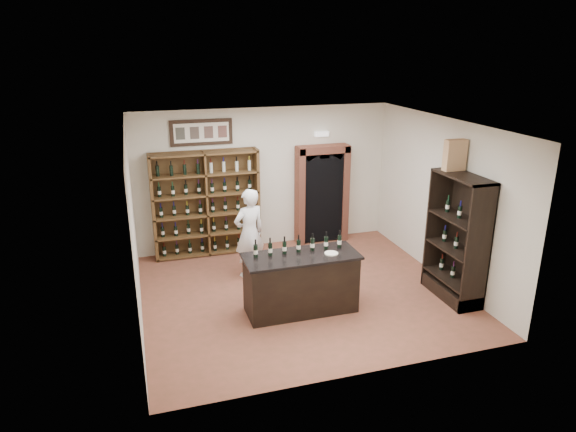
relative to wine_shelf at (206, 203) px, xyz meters
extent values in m
plane|color=brown|center=(1.30, -2.33, -1.10)|extent=(5.50, 5.50, 0.00)
plane|color=white|center=(1.30, -2.33, 1.90)|extent=(5.50, 5.50, 0.00)
cube|color=silver|center=(1.30, 0.17, 0.40)|extent=(5.50, 0.04, 3.00)
cube|color=silver|center=(-1.45, -2.33, 0.40)|extent=(0.04, 5.00, 3.00)
cube|color=silver|center=(4.05, -2.33, 0.40)|extent=(0.04, 5.00, 3.00)
cube|color=brown|center=(0.00, 0.14, 0.00)|extent=(2.20, 0.02, 2.20)
cube|color=brown|center=(-1.07, -0.04, 0.00)|extent=(0.06, 0.38, 2.20)
cube|color=brown|center=(1.07, -0.04, 0.00)|extent=(0.06, 0.38, 2.20)
cube|color=brown|center=(0.00, -0.04, 0.00)|extent=(0.04, 0.38, 2.20)
cube|color=brown|center=(0.00, -0.04, -1.06)|extent=(2.18, 0.38, 0.04)
cube|color=brown|center=(0.00, -0.04, -0.64)|extent=(2.18, 0.38, 0.04)
cube|color=brown|center=(0.00, -0.04, -0.21)|extent=(2.18, 0.38, 0.03)
cube|color=brown|center=(0.00, -0.04, 0.21)|extent=(2.18, 0.38, 0.04)
cube|color=brown|center=(0.00, -0.04, 0.64)|extent=(2.18, 0.38, 0.04)
cube|color=brown|center=(0.00, -0.04, 1.06)|extent=(2.18, 0.38, 0.04)
cube|color=black|center=(0.00, 0.14, 1.45)|extent=(1.25, 0.04, 0.52)
cube|color=black|center=(2.55, 0.00, -0.04)|extent=(0.97, 0.29, 2.05)
cube|color=#A95841|center=(2.04, -0.02, -0.02)|extent=(0.14, 0.35, 2.15)
cube|color=#A95841|center=(3.06, -0.02, -0.02)|extent=(0.14, 0.35, 2.15)
cube|color=#A95841|center=(2.55, -0.02, 0.99)|extent=(1.15, 0.35, 0.16)
cube|color=white|center=(2.55, 0.09, 1.30)|extent=(0.30, 0.10, 0.10)
cube|color=black|center=(1.10, -2.93, -0.63)|extent=(1.80, 0.70, 0.94)
cube|color=black|center=(1.10, -2.93, -0.12)|extent=(1.88, 0.78, 0.04)
cylinder|color=black|center=(0.38, -2.80, 0.01)|extent=(0.07, 0.07, 0.21)
cylinder|color=silver|center=(0.38, -2.80, -0.01)|extent=(0.07, 0.07, 0.07)
cylinder|color=black|center=(0.38, -2.80, 0.16)|extent=(0.03, 0.03, 0.09)
cylinder|color=black|center=(0.62, -2.80, 0.01)|extent=(0.07, 0.07, 0.21)
cylinder|color=silver|center=(0.62, -2.80, -0.01)|extent=(0.07, 0.07, 0.07)
cylinder|color=black|center=(0.62, -2.80, 0.16)|extent=(0.03, 0.03, 0.09)
cylinder|color=black|center=(0.86, -2.80, 0.01)|extent=(0.07, 0.07, 0.21)
cylinder|color=silver|center=(0.86, -2.80, -0.01)|extent=(0.07, 0.07, 0.07)
cylinder|color=black|center=(0.86, -2.80, 0.16)|extent=(0.03, 0.03, 0.09)
cylinder|color=black|center=(1.10, -2.80, 0.01)|extent=(0.07, 0.07, 0.21)
cylinder|color=silver|center=(1.10, -2.80, -0.01)|extent=(0.07, 0.07, 0.07)
cylinder|color=black|center=(1.10, -2.80, 0.16)|extent=(0.03, 0.03, 0.09)
cylinder|color=black|center=(1.34, -2.80, 0.01)|extent=(0.07, 0.07, 0.21)
cylinder|color=silver|center=(1.34, -2.80, -0.01)|extent=(0.07, 0.07, 0.07)
cylinder|color=black|center=(1.34, -2.80, 0.16)|extent=(0.03, 0.03, 0.09)
cylinder|color=black|center=(1.58, -2.80, 0.01)|extent=(0.07, 0.07, 0.21)
cylinder|color=silver|center=(1.58, -2.80, -0.01)|extent=(0.07, 0.07, 0.07)
cylinder|color=black|center=(1.58, -2.80, 0.16)|extent=(0.03, 0.03, 0.09)
cylinder|color=black|center=(1.82, -2.80, 0.01)|extent=(0.07, 0.07, 0.21)
cylinder|color=silver|center=(1.82, -2.80, -0.01)|extent=(0.07, 0.07, 0.07)
cylinder|color=black|center=(1.82, -2.80, 0.16)|extent=(0.03, 0.03, 0.09)
cube|color=black|center=(4.02, -3.23, 0.00)|extent=(0.02, 1.20, 2.20)
cube|color=black|center=(3.79, -3.81, 0.00)|extent=(0.48, 0.04, 2.20)
cube|color=black|center=(3.79, -2.65, 0.00)|extent=(0.48, 0.04, 2.20)
cube|color=black|center=(3.79, -3.23, 1.08)|extent=(0.48, 1.20, 0.04)
cube|color=black|center=(3.79, -3.23, -0.98)|extent=(0.48, 1.20, 0.24)
cube|color=black|center=(3.79, -3.23, -0.75)|extent=(0.48, 1.16, 0.03)
cube|color=black|center=(3.79, -3.23, -0.20)|extent=(0.48, 1.16, 0.03)
cube|color=black|center=(3.79, -3.23, 0.35)|extent=(0.48, 1.16, 0.03)
imported|color=white|center=(0.60, -1.35, -0.24)|extent=(0.72, 0.58, 1.72)
cylinder|color=silver|center=(1.58, -3.03, -0.09)|extent=(0.22, 0.22, 0.02)
cube|color=tan|center=(3.82, -2.89, 1.36)|extent=(0.37, 0.16, 0.53)
camera|label=1|loc=(-1.33, -10.17, 3.16)|focal=32.00mm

